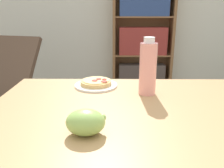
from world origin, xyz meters
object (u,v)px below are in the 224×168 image
object	(u,v)px
grape_bunch	(86,122)
drink_bottle	(148,68)
bookshelf	(143,39)
pizza_on_plate	(96,84)

from	to	relation	value
grape_bunch	drink_bottle	distance (m)	0.46
drink_bottle	bookshelf	distance (m)	2.24
pizza_on_plate	bookshelf	bearing A→B (deg)	77.23
pizza_on_plate	drink_bottle	bearing A→B (deg)	-23.65
grape_bunch	bookshelf	bearing A→B (deg)	79.68
grape_bunch	bookshelf	size ratio (longest dim) A/B	0.08
pizza_on_plate	bookshelf	xyz separation A→B (m)	(0.48, 2.11, -0.03)
drink_bottle	pizza_on_plate	bearing A→B (deg)	156.35
grape_bunch	drink_bottle	bearing A→B (deg)	57.46
grape_bunch	drink_bottle	xyz separation A→B (m)	(0.24, 0.38, 0.08)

